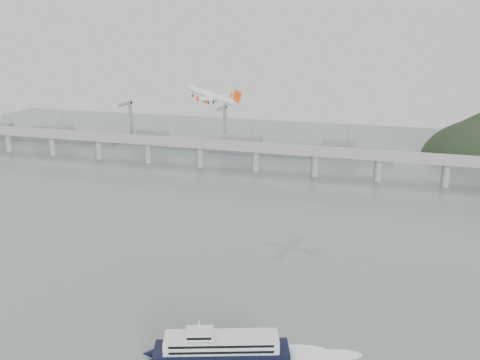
% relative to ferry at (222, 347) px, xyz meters
% --- Properties ---
extents(ground, '(900.00, 900.00, 0.00)m').
position_rel_ferry_xyz_m(ground, '(-24.26, 49.45, -4.16)').
color(ground, slate).
rests_on(ground, ground).
extents(bridge, '(800.00, 22.00, 23.90)m').
position_rel_ferry_xyz_m(bridge, '(-25.41, 249.45, 13.49)').
color(bridge, gray).
rests_on(bridge, ground).
extents(distant_fleet, '(453.00, 60.90, 40.00)m').
position_rel_ferry_xyz_m(distant_fleet, '(-179.62, 314.53, 2.06)').
color(distant_fleet, slate).
rests_on(distant_fleet, ground).
extents(ferry, '(78.80, 33.11, 15.33)m').
position_rel_ferry_xyz_m(ferry, '(0.00, 0.00, 0.00)').
color(ferry, black).
rests_on(ferry, ground).
extents(airliner, '(39.83, 36.63, 12.44)m').
position_rel_ferry_xyz_m(airliner, '(-50.74, 135.09, 72.90)').
color(airliner, white).
rests_on(airliner, ground).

